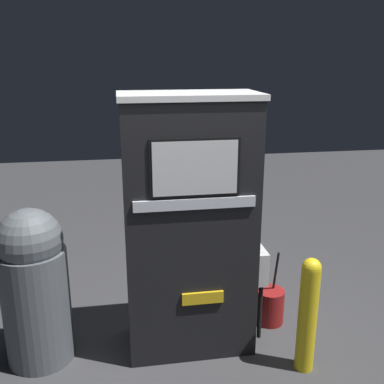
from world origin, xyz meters
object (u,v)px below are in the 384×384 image
Objects in this scene: gas_pump at (190,228)px; squeegee_bucket at (270,306)px; trash_bin at (35,285)px; safety_bollard at (308,312)px.

squeegee_bucket is (0.72, 0.18, -0.83)m from gas_pump.
trash_bin is 1.91m from squeegee_bucket.
squeegee_bucket is (-0.05, 0.61, -0.31)m from safety_bollard.
squeegee_bucket is at bearing 95.11° from safety_bollard.
gas_pump is 1.19m from trash_bin.
safety_bollard is 0.74× the size of trash_bin.
safety_bollard is at bearing -84.89° from squeegee_bucket.
gas_pump reaches higher than safety_bollard.
gas_pump is at bearing -166.17° from squeegee_bucket.
gas_pump is 1.11m from squeegee_bucket.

